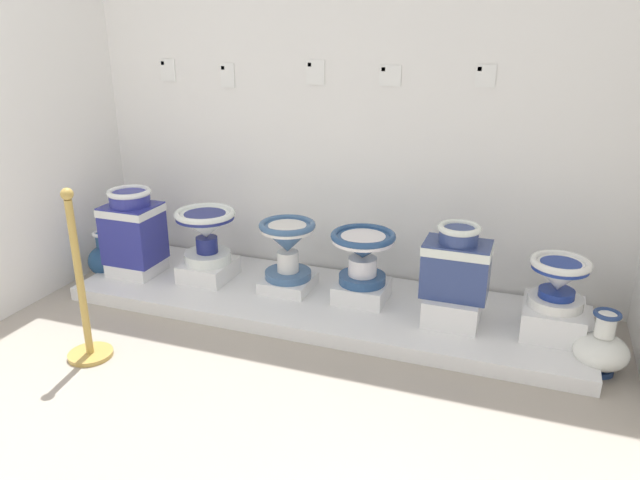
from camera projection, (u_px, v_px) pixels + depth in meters
name	position (u px, v px, depth m)	size (l,w,h in m)	color
ground_plane	(213.00, 449.00, 2.63)	(5.59, 5.34, 0.02)	#A3998C
wall_back	(350.00, 71.00, 3.82)	(3.79, 0.06, 2.84)	white
display_platform	(323.00, 303.00, 3.86)	(3.18, 0.89, 0.09)	white
plinth_block_slender_white	(137.00, 266.00, 4.19)	(0.31, 0.31, 0.09)	white
antique_toilet_slender_white	(133.00, 225.00, 4.08)	(0.35, 0.31, 0.50)	navy
plinth_block_tall_cobalt	(209.00, 270.00, 4.10)	(0.31, 0.35, 0.12)	white
antique_toilet_tall_cobalt	(206.00, 228.00, 3.99)	(0.40, 0.40, 0.36)	white
plinth_block_broad_patterned	(288.00, 283.00, 3.95)	(0.31, 0.32, 0.08)	white
antique_toilet_broad_patterned	(287.00, 241.00, 3.85)	(0.36, 0.36, 0.38)	#406491
plinth_block_rightmost	(362.00, 291.00, 3.79)	(0.31, 0.31, 0.11)	white
antique_toilet_rightmost	(363.00, 249.00, 3.69)	(0.40, 0.40, 0.33)	navy
plinth_block_pale_glazed	(453.00, 307.00, 3.52)	(0.31, 0.35, 0.16)	white
antique_toilet_pale_glazed	(457.00, 261.00, 3.42)	(0.38, 0.25, 0.42)	navy
plinth_block_central_ornate	(553.00, 319.00, 3.38)	(0.33, 0.37, 0.17)	white
antique_toilet_central_ornate	(559.00, 278.00, 3.29)	(0.32, 0.32, 0.27)	white
info_placard_first	(168.00, 70.00, 4.22)	(0.11, 0.01, 0.15)	white
info_placard_second	(227.00, 75.00, 4.08)	(0.10, 0.01, 0.16)	white
info_placard_third	(315.00, 72.00, 3.86)	(0.12, 0.01, 0.15)	white
info_placard_fourth	(390.00, 76.00, 3.71)	(0.14, 0.01, 0.12)	white
info_placard_fifth	(486.00, 76.00, 3.52)	(0.11, 0.01, 0.13)	white
decorative_vase_companion	(106.00, 259.00, 4.27)	(0.24, 0.24, 0.35)	white
decorative_vase_corner	(601.00, 349.00, 3.14)	(0.28, 0.28, 0.35)	navy
stanchion_post_near_left	(84.00, 307.00, 3.23)	(0.24, 0.24, 0.95)	#B79344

